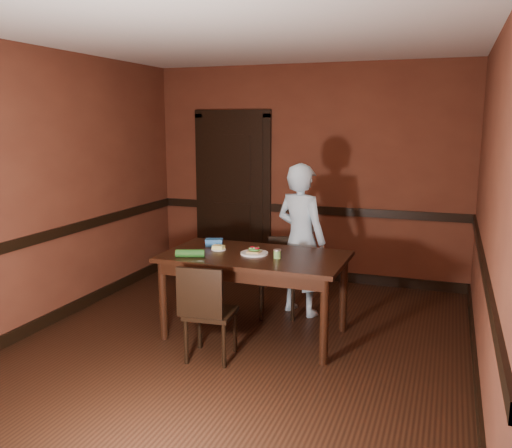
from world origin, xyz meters
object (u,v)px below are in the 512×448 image
Objects in this scene: chair_near at (211,311)px; dining_table at (255,295)px; person at (301,240)px; cheese_saucer at (219,248)px; chair_far at (277,278)px; sandwich_plate at (254,252)px; sauce_jar at (277,254)px; food_tub at (214,243)px.

dining_table is at bearing -112.73° from chair_near.
cheese_saucer is (-0.63, -0.69, 0.01)m from person.
dining_table is 0.57m from chair_far.
sandwich_plate is 3.13× the size of sauce_jar.
sauce_jar is 0.58× the size of cheese_saucer.
person reaches higher than chair_near.
food_tub is at bearing 160.60° from dining_table.
cheese_saucer is at bearing 169.00° from sauce_jar.
sauce_jar is (0.25, -0.08, 0.02)m from sandwich_plate.
sandwich_plate is at bearing -112.16° from chair_far.
food_tub is at bearing 161.22° from sauce_jar.
cheese_saucer is at bearing 172.86° from dining_table.
person reaches higher than sauce_jar.
sandwich_plate reaches higher than dining_table.
dining_table is 2.06× the size of chair_far.
chair_near is 0.79m from sauce_jar.
chair_far is 0.78m from cheese_saucer.
sauce_jar reaches higher than food_tub.
sauce_jar is at bearing -90.21° from chair_far.
sauce_jar is (0.42, 0.53, 0.41)m from chair_near.
chair_far is 0.51× the size of person.
chair_far is 0.79m from sauce_jar.
food_tub is (-0.74, -0.56, 0.03)m from person.
cheese_saucer is at bearing 68.68° from person.
sauce_jar reaches higher than cheese_saucer.
sandwich_plate is at bearing -111.96° from chair_near.
sandwich_plate is at bearing -37.84° from food_tub.
dining_table is 0.41m from sandwich_plate.
sauce_jar is at bearing 111.26° from person.
chair_far is 5.75× the size of cheese_saucer.
chair_near is 0.79m from cheese_saucer.
chair_near is at bearing -105.95° from sandwich_plate.
dining_table is 11.85× the size of cheese_saucer.
dining_table is at bearing -41.34° from sandwich_plate.
chair_far is 0.78m from food_tub.
cheese_saucer is (-0.43, -0.52, 0.40)m from chair_far.
person is (0.42, 1.34, 0.38)m from chair_near.
person is at bearing 19.08° from food_tub.
chair_near is at bearing -106.05° from dining_table.
chair_far is at bearing 18.32° from food_tub.
sauce_jar reaches higher than sandwich_plate.
sandwich_plate reaches higher than cheese_saucer.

